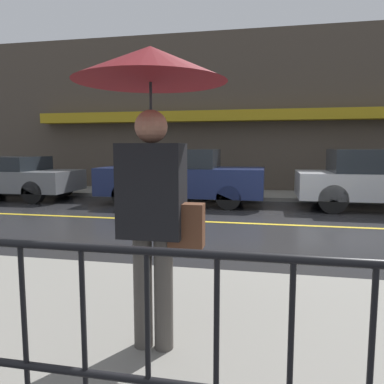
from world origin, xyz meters
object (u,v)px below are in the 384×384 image
at_px(car_grey, 11,177).
at_px(car_silver, 380,179).
at_px(pedestrian, 152,115).
at_px(car_navy, 180,176).

xyz_separation_m(car_grey, car_silver, (10.30, -0.00, 0.10)).
distance_m(pedestrian, car_grey, 10.19).
xyz_separation_m(pedestrian, car_silver, (3.49, 7.50, -0.99)).
bearing_deg(car_navy, pedestrian, -78.05).
height_order(car_grey, car_navy, car_navy).
bearing_deg(car_navy, car_grey, -180.00).
bearing_deg(car_navy, car_silver, -0.00).
bearing_deg(car_grey, pedestrian, -47.73).
height_order(car_navy, car_silver, car_silver).
height_order(pedestrian, car_silver, pedestrian).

